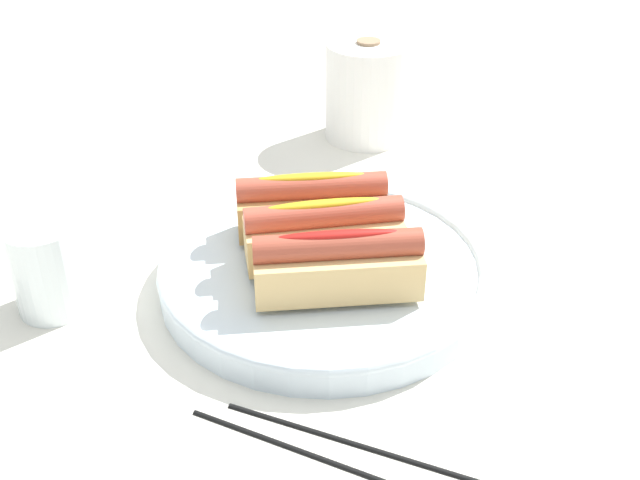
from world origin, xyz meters
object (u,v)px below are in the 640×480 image
water_glass (44,271)px  chopstick_far (313,456)px  paper_towel_roll (364,91)px  serving_bowl (320,270)px  chopstick_near (352,443)px  hotdog_front (333,265)px  hotdog_side (308,205)px  hotdog_back (320,233)px

water_glass → chopstick_far: 0.32m
water_glass → paper_towel_roll: bearing=49.4°
serving_bowl → water_glass: size_ratio=3.58×
water_glass → chopstick_far: size_ratio=0.41×
chopstick_far → serving_bowl: bearing=114.0°
serving_bowl → paper_towel_roll: (0.07, 0.35, 0.05)m
serving_bowl → chopstick_near: bearing=-84.6°
serving_bowl → chopstick_far: size_ratio=1.47×
hotdog_front → chopstick_far: size_ratio=0.70×
hotdog_front → hotdog_side: bearing=101.4°
hotdog_back → chopstick_near: (0.02, -0.21, -0.06)m
hotdog_side → chopstick_near: (0.03, -0.26, -0.06)m
hotdog_front → chopstick_far: hotdog_front is taller
hotdog_side → chopstick_far: hotdog_side is taller
water_glass → hotdog_back: bearing=6.4°
hotdog_side → chopstick_near: hotdog_side is taller
chopstick_far → paper_towel_roll: bearing=108.9°
water_glass → serving_bowl: bearing=6.4°
serving_bowl → paper_towel_roll: bearing=79.2°
serving_bowl → hotdog_front: bearing=-78.6°
hotdog_back → chopstick_near: hotdog_back is taller
chopstick_near → hotdog_back: bearing=119.0°
water_glass → chopstick_near: water_glass is taller
water_glass → chopstick_near: size_ratio=0.41×
hotdog_front → chopstick_near: (0.01, -0.16, -0.06)m
hotdog_front → hotdog_back: same height
chopstick_far → hotdog_back: bearing=114.0°
chopstick_far → chopstick_near: bearing=48.3°
hotdog_back → chopstick_far: size_ratio=0.71×
hotdog_side → paper_towel_roll: bearing=75.3°
serving_bowl → chopstick_far: (-0.01, -0.22, -0.02)m
hotdog_back → hotdog_side: (-0.01, 0.05, 0.00)m
hotdog_side → water_glass: size_ratio=1.71×
hotdog_back → chopstick_far: (-0.01, -0.22, -0.06)m
water_glass → chopstick_near: (0.28, -0.18, -0.04)m
chopstick_near → paper_towel_roll: bearing=108.8°
serving_bowl → water_glass: bearing=-173.6°
hotdog_back → hotdog_side: bearing=101.4°
chopstick_near → chopstick_far: bearing=-134.7°
serving_bowl → chopstick_far: serving_bowl is taller
hotdog_back → hotdog_side: same height
paper_towel_roll → chopstick_far: bearing=-97.6°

